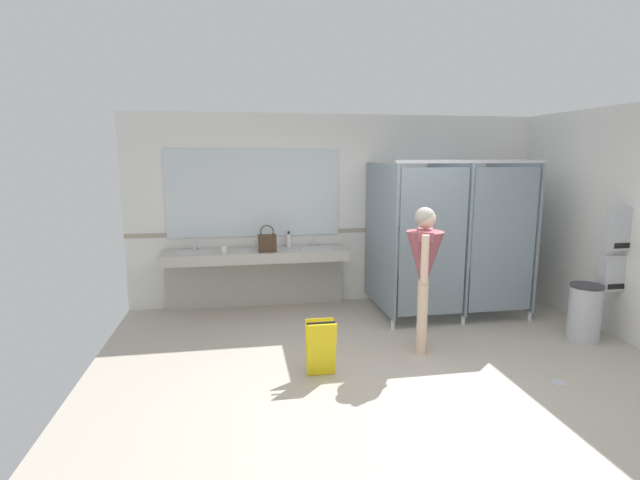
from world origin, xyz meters
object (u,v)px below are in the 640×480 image
object	(u,v)px
trash_bin	(585,312)
wet_floor_sign	(321,347)
paper_towel_dispenser_upper	(622,228)
handbag	(267,242)
paper_cup	(224,250)
person_standing	(424,262)
soap_dispenser	(289,240)
paper_towel_dispenser_lower	(616,273)

from	to	relation	value
trash_bin	wet_floor_sign	world-z (taller)	trash_bin
paper_towel_dispenser_upper	wet_floor_sign	distance (m)	3.71
handbag	paper_cup	distance (m)	0.58
handbag	trash_bin	bearing A→B (deg)	-23.98
handbag	wet_floor_sign	bearing A→B (deg)	-78.91
handbag	paper_cup	world-z (taller)	handbag
person_standing	paper_cup	size ratio (longest dim) A/B	19.72
person_standing	wet_floor_sign	world-z (taller)	person_standing
paper_towel_dispenser_upper	trash_bin	size ratio (longest dim) A/B	0.76
paper_towel_dispenser_upper	soap_dispenser	bearing A→B (deg)	152.41
trash_bin	wet_floor_sign	xyz separation A→B (m)	(-3.18, -0.39, -0.05)
paper_towel_dispenser_upper	paper_towel_dispenser_lower	bearing A→B (deg)	90.00
paper_towel_dispenser_lower	paper_cup	distance (m)	4.79
paper_cup	wet_floor_sign	world-z (taller)	paper_cup
trash_bin	wet_floor_sign	bearing A→B (deg)	-173.06
wet_floor_sign	paper_towel_dispenser_lower	bearing A→B (deg)	6.41
handbag	soap_dispenser	size ratio (longest dim) A/B	1.64
trash_bin	paper_cup	distance (m)	4.49
handbag	wet_floor_sign	world-z (taller)	handbag
handbag	wet_floor_sign	xyz separation A→B (m)	(0.39, -1.98, -0.70)
paper_towel_dispenser_upper	soap_dispenser	distance (m)	4.09
paper_towel_dispenser_upper	wet_floor_sign	world-z (taller)	paper_towel_dispenser_upper
handbag	soap_dispenser	distance (m)	0.44
person_standing	paper_cup	world-z (taller)	person_standing
paper_towel_dispenser_upper	paper_cup	bearing A→B (deg)	160.13
handbag	person_standing	bearing A→B (deg)	-44.78
paper_towel_dispenser_lower	handbag	size ratio (longest dim) A/B	1.14
paper_towel_dispenser_upper	paper_towel_dispenser_lower	world-z (taller)	paper_towel_dispenser_upper
paper_towel_dispenser_lower	trash_bin	world-z (taller)	paper_towel_dispenser_lower
paper_cup	handbag	bearing A→B (deg)	-4.11
soap_dispenser	paper_cup	size ratio (longest dim) A/B	2.76
paper_towel_dispenser_lower	soap_dispenser	bearing A→B (deg)	152.56
paper_towel_dispenser_lower	wet_floor_sign	xyz separation A→B (m)	(-3.55, -0.40, -0.50)
person_standing	paper_towel_dispenser_lower	bearing A→B (deg)	-0.20
paper_towel_dispenser_upper	handbag	xyz separation A→B (m)	(-3.94, 1.59, -0.32)
paper_towel_dispenser_lower	trash_bin	size ratio (longest dim) A/B	0.63
person_standing	soap_dispenser	distance (m)	2.25
handbag	paper_towel_dispenser_upper	bearing A→B (deg)	-21.98
paper_towel_dispenser_lower	trash_bin	xyz separation A→B (m)	(-0.37, -0.01, -0.45)
trash_bin	wet_floor_sign	size ratio (longest dim) A/B	1.20
paper_towel_dispenser_upper	handbag	size ratio (longest dim) A/B	1.37
paper_towel_dispenser_lower	paper_cup	size ratio (longest dim) A/B	5.18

